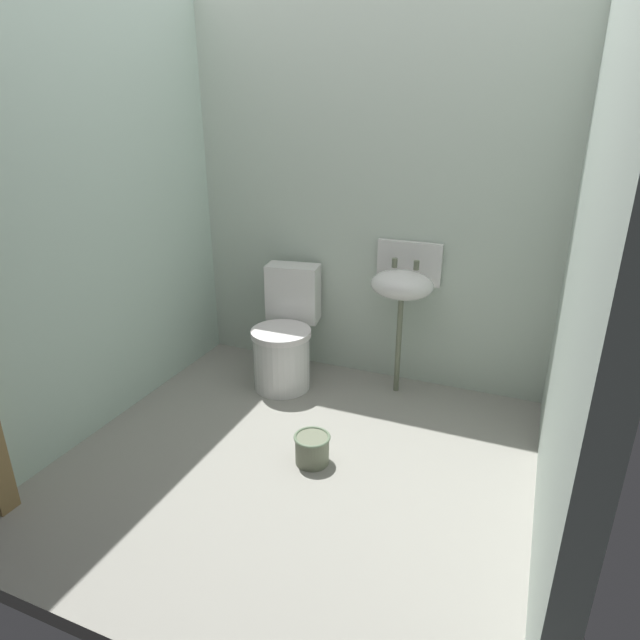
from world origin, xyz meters
TOP-DOWN VIEW (x-y plane):
  - ground_plane at (0.00, 0.00)m, footprint 2.83×2.58m
  - wall_back at (0.00, 1.14)m, footprint 2.83×0.10m
  - wall_left at (-1.27, 0.10)m, footprint 0.10×2.38m
  - wall_right at (1.27, 0.10)m, footprint 0.10×2.38m
  - toilet_near_wall at (-0.45, 0.74)m, footprint 0.46×0.64m
  - sink at (0.30, 0.93)m, footprint 0.42×0.35m
  - bucket at (0.09, -0.05)m, footprint 0.20×0.20m

SIDE VIEW (x-z plane):
  - ground_plane at x=0.00m, z-range -0.08..0.00m
  - bucket at x=0.09m, z-range 0.00..0.17m
  - toilet_near_wall at x=-0.45m, z-range -0.07..0.71m
  - sink at x=0.30m, z-range 0.26..1.25m
  - wall_back at x=0.00m, z-range 0.00..2.50m
  - wall_left at x=-1.27m, z-range 0.00..2.50m
  - wall_right at x=1.27m, z-range 0.00..2.50m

